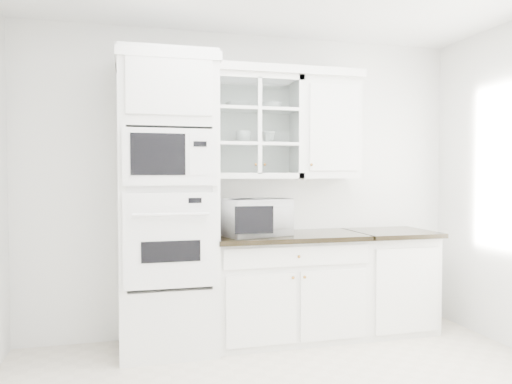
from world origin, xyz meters
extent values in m
cube|color=white|center=(0.00, 1.74, 1.35)|extent=(4.00, 0.02, 2.70)
cube|color=white|center=(-0.75, 1.43, 1.20)|extent=(0.76, 0.65, 2.40)
cube|color=white|center=(-0.75, 1.09, 0.94)|extent=(0.70, 0.03, 0.72)
cube|color=black|center=(-0.75, 1.07, 0.86)|extent=(0.44, 0.01, 0.16)
cube|color=white|center=(-0.75, 1.09, 1.56)|extent=(0.70, 0.03, 0.43)
cube|color=black|center=(-0.84, 1.07, 1.58)|extent=(0.40, 0.01, 0.31)
cube|color=white|center=(0.28, 1.45, 0.44)|extent=(1.30, 0.60, 0.88)
cube|color=black|center=(0.28, 1.42, 0.90)|extent=(1.32, 0.67, 0.04)
cube|color=white|center=(1.28, 1.45, 0.44)|extent=(0.70, 0.60, 0.88)
cube|color=black|center=(1.28, 1.42, 0.90)|extent=(0.72, 0.67, 0.04)
cube|color=white|center=(0.03, 1.58, 1.85)|extent=(0.80, 0.33, 0.90)
cube|color=white|center=(0.03, 1.58, 1.70)|extent=(0.74, 0.29, 0.02)
cube|color=white|center=(0.03, 1.58, 2.00)|extent=(0.74, 0.29, 0.02)
cube|color=white|center=(0.71, 1.58, 1.85)|extent=(0.55, 0.33, 0.90)
cube|color=white|center=(-0.07, 1.56, 2.33)|extent=(2.14, 0.38, 0.07)
imported|color=white|center=(-0.02, 1.41, 1.08)|extent=(0.64, 0.57, 0.31)
imported|color=white|center=(-0.13, 1.58, 2.04)|extent=(0.21, 0.21, 0.05)
imported|color=white|center=(0.18, 1.60, 2.04)|extent=(0.25, 0.25, 0.06)
imported|color=white|center=(-0.07, 1.60, 1.76)|extent=(0.18, 0.18, 0.11)
imported|color=white|center=(0.16, 1.59, 1.76)|extent=(0.12, 0.12, 0.11)
camera|label=1|loc=(-1.08, -2.67, 1.43)|focal=35.00mm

